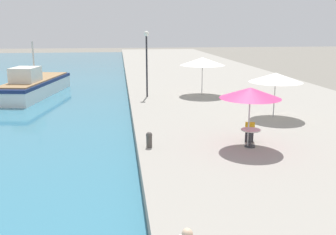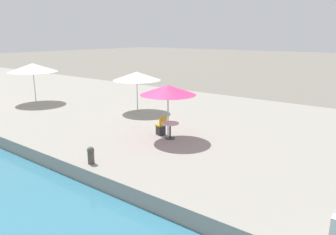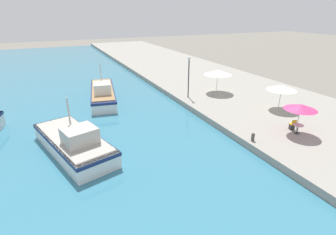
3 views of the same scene
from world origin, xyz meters
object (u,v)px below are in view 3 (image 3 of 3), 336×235
cafe_umbrella_pink (301,107)px  cafe_table (298,127)px  lamppost (189,70)px  fishing_boat_far (103,93)px  cafe_umbrella_white (282,88)px  cafe_umbrella_striped (218,72)px  fishing_boat_near (74,142)px  mooring_bollard (253,137)px  cafe_chair_left (292,126)px

cafe_umbrella_pink → cafe_table: bearing=-34.6°
lamppost → cafe_table: bearing=-74.4°
cafe_umbrella_pink → cafe_table: cafe_umbrella_pink is taller
cafe_umbrella_pink → fishing_boat_far: bearing=125.7°
cafe_umbrella_white → cafe_umbrella_striped: size_ratio=0.89×
lamppost → fishing_boat_near: bearing=-153.1°
cafe_table → cafe_umbrella_striped: bearing=86.9°
lamppost → mooring_bollard: bearing=-93.9°
fishing_boat_far → cafe_umbrella_striped: size_ratio=3.20×
fishing_boat_near → cafe_umbrella_pink: 17.36m
mooring_bollard → cafe_table: bearing=-6.4°
fishing_boat_near → cafe_table: bearing=-34.1°
cafe_umbrella_pink → cafe_chair_left: cafe_umbrella_pink is taller
fishing_boat_near → cafe_umbrella_white: size_ratio=3.15×
cafe_umbrella_pink → lamppost: size_ratio=0.54×
cafe_umbrella_pink → fishing_boat_near: bearing=162.1°
cafe_umbrella_pink → mooring_bollard: (-4.06, 0.41, -1.90)m
cafe_umbrella_striped → fishing_boat_near: bearing=-158.1°
cafe_umbrella_striped → lamppost: 4.09m
fishing_boat_far → mooring_bollard: bearing=-54.1°
fishing_boat_far → cafe_umbrella_pink: bearing=-44.3°
cafe_umbrella_pink → lamppost: 12.44m
cafe_umbrella_pink → cafe_chair_left: size_ratio=2.73×
fishing_boat_near → mooring_bollard: 13.29m
cafe_chair_left → cafe_table: bearing=-90.0°
fishing_boat_near → lamppost: bearing=10.8°
fishing_boat_far → cafe_umbrella_pink: fishing_boat_far is taller
fishing_boat_far → lamppost: 10.27m
cafe_table → cafe_chair_left: (0.20, 0.69, -0.21)m
fishing_boat_far → cafe_umbrella_pink: (11.97, -16.65, 1.97)m
cafe_chair_left → mooring_bollard: bearing=-160.9°
fishing_boat_far → cafe_table: 20.61m
fishing_boat_near → fishing_boat_far: bearing=52.5°
cafe_umbrella_striped → cafe_umbrella_white: bearing=-72.2°
cafe_umbrella_white → cafe_table: size_ratio=3.58×
cafe_umbrella_pink → cafe_umbrella_striped: 12.22m
fishing_boat_near → fishing_boat_far: fishing_boat_far is taller
fishing_boat_near → lamppost: 15.00m
cafe_umbrella_pink → lamppost: (-3.28, 11.97, 0.84)m
cafe_table → mooring_bollard: 4.17m
cafe_umbrella_pink → mooring_bollard: size_ratio=3.79×
cafe_umbrella_white → mooring_bollard: (-7.17, -4.39, -1.84)m
mooring_bollard → cafe_chair_left: bearing=3.1°
cafe_umbrella_striped → cafe_table: cafe_umbrella_striped is taller
fishing_boat_near → mooring_bollard: size_ratio=13.82×
fishing_boat_far → cafe_umbrella_pink: 20.61m
cafe_umbrella_pink → cafe_chair_left: (0.28, 0.64, -1.92)m
fishing_boat_near → fishing_boat_far: 12.20m
cafe_umbrella_striped → mooring_bollard: bearing=-112.2°
fishing_boat_near → cafe_umbrella_striped: bearing=5.7°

